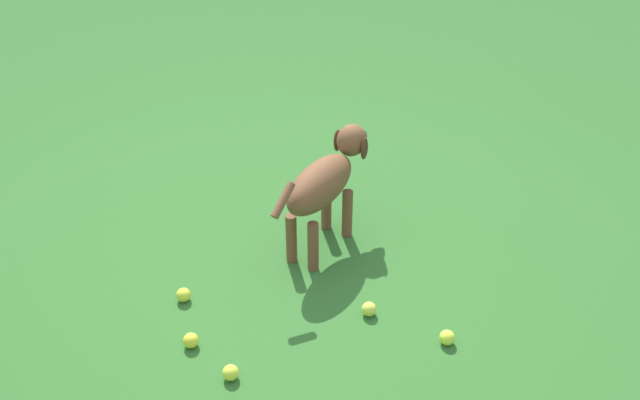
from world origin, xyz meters
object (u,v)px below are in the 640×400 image
Objects in this scene: tennis_ball_1 at (191,340)px; tennis_ball_3 at (183,295)px; dog at (325,181)px; tennis_ball_4 at (231,373)px; tennis_ball_0 at (447,338)px; tennis_ball_2 at (369,309)px.

tennis_ball_1 is 1.00× the size of tennis_ball_3.
tennis_ball_3 is at bearing 156.07° from dog.
tennis_ball_3 is at bearing 59.35° from tennis_ball_1.
tennis_ball_1 is 1.00× the size of tennis_ball_4.
tennis_ball_3 is (-0.62, 1.02, 0.00)m from tennis_ball_0.
tennis_ball_1 is at bearing 173.83° from dog.
tennis_ball_0 and tennis_ball_4 have the same top height.
tennis_ball_1 is 1.00× the size of tennis_ball_2.
tennis_ball_1 is at bearing 135.29° from tennis_ball_0.
tennis_ball_0 is at bearing -58.77° from tennis_ball_3.
tennis_ball_1 and tennis_ball_2 have the same top height.
tennis_ball_2 is at bearing -52.05° from tennis_ball_3.
tennis_ball_2 is (-0.25, -0.51, -0.34)m from dog.
tennis_ball_2 and tennis_ball_3 have the same top height.
tennis_ball_0 is 1.00× the size of tennis_ball_3.
tennis_ball_1 and tennis_ball_4 have the same top height.
dog reaches higher than tennis_ball_4.
tennis_ball_1 is at bearing 90.56° from tennis_ball_4.
dog is 12.32× the size of tennis_ball_4.
dog is at bearing 6.28° from tennis_ball_1.
tennis_ball_2 is 1.00× the size of tennis_ball_4.
tennis_ball_4 is at bearing 167.26° from tennis_ball_2.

